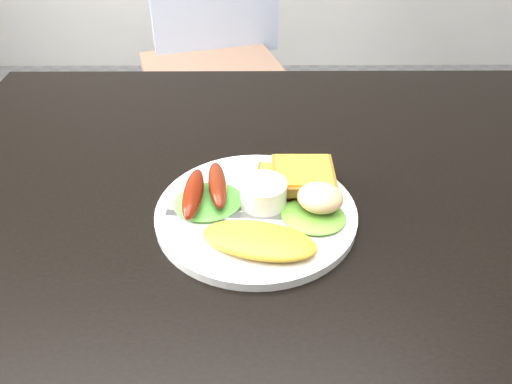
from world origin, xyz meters
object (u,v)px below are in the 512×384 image
(person, at_px, (312,41))
(plate, at_px, (256,213))
(dining_table, at_px, (328,199))
(dining_chair, at_px, (215,76))

(person, relative_size, plate, 6.17)
(dining_table, distance_m, person, 0.45)
(plate, bearing_deg, dining_chair, 96.95)
(dining_chair, distance_m, person, 0.74)
(dining_chair, bearing_deg, plate, -99.33)
(person, distance_m, plate, 0.53)
(dining_table, xyz_separation_m, person, (0.02, 0.45, 0.06))
(dining_table, bearing_deg, dining_chair, 102.76)
(dining_table, height_order, dining_chair, dining_table)
(person, bearing_deg, plate, 87.56)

